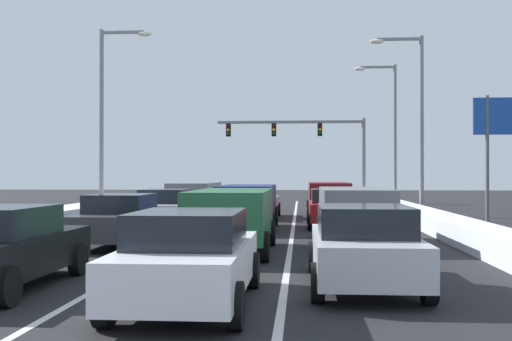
{
  "coord_description": "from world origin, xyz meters",
  "views": [
    {
      "loc": [
        2.0,
        -4.03,
        2.1
      ],
      "look_at": [
        -0.32,
        27.87,
        2.28
      ],
      "focal_mm": 43.46,
      "sensor_mm": 36.0,
      "label": 1
    }
  ],
  "objects": [
    {
      "name": "suv_green_center_lane_second",
      "position": [
        0.17,
        12.33,
        1.02
      ],
      "size": [
        2.16,
        4.9,
        1.67
      ],
      "color": "#1E5633",
      "rests_on": "ground"
    },
    {
      "name": "lane_stripe_between_center_lane_and_left_lane",
      "position": [
        -1.7,
        20.94,
        0.0
      ],
      "size": [
        0.14,
        46.06,
        0.01
      ],
      "primitive_type": "cube",
      "color": "silver",
      "rests_on": "ground"
    },
    {
      "name": "sedan_white_center_lane_nearest",
      "position": [
        0.23,
        5.74,
        0.76
      ],
      "size": [
        2.0,
        4.5,
        1.51
      ],
      "color": "silver",
      "rests_on": "ground"
    },
    {
      "name": "sedan_charcoal_left_lane_second",
      "position": [
        -3.23,
        13.77,
        0.76
      ],
      "size": [
        2.0,
        4.5,
        1.51
      ],
      "color": "#38383D",
      "rests_on": "ground"
    },
    {
      "name": "sedan_silver_left_lane_third",
      "position": [
        -3.23,
        19.64,
        0.76
      ],
      "size": [
        2.0,
        4.5,
        1.51
      ],
      "color": "#B7BABF",
      "rests_on": "ground"
    },
    {
      "name": "street_lamp_right_mid",
      "position": [
        7.6,
        35.59,
        5.34
      ],
      "size": [
        2.66,
        0.36,
        9.02
      ],
      "color": "gray",
      "rests_on": "ground"
    },
    {
      "name": "suv_gray_left_lane_fourth",
      "position": [
        -3.15,
        25.82,
        1.02
      ],
      "size": [
        2.16,
        4.9,
        1.67
      ],
      "color": "slate",
      "rests_on": "ground"
    },
    {
      "name": "roadside_sign_right",
      "position": [
        11.04,
        23.37,
        4.02
      ],
      "size": [
        3.2,
        0.16,
        5.5
      ],
      "color": "#59595B",
      "rests_on": "ground"
    },
    {
      "name": "sedan_silver_right_lane_nearest",
      "position": [
        3.16,
        7.59,
        0.76
      ],
      "size": [
        2.0,
        4.5,
        1.51
      ],
      "color": "#B7BABF",
      "rests_on": "ground"
    },
    {
      "name": "snow_bank_left_shoulder",
      "position": [
        -7.0,
        20.94,
        0.41
      ],
      "size": [
        1.67,
        46.06,
        0.81
      ],
      "primitive_type": "cube",
      "color": "silver",
      "rests_on": "ground"
    },
    {
      "name": "suv_navy_center_lane_third",
      "position": [
        -0.01,
        19.25,
        1.02
      ],
      "size": [
        2.16,
        4.9,
        1.67
      ],
      "color": "navy",
      "rests_on": "ground"
    },
    {
      "name": "suv_gray_right_lane_second",
      "position": [
        3.59,
        14.64,
        1.02
      ],
      "size": [
        2.16,
        4.9,
        1.67
      ],
      "color": "slate",
      "rests_on": "ground"
    },
    {
      "name": "snow_bank_right_shoulder",
      "position": [
        7.0,
        20.94,
        0.32
      ],
      "size": [
        1.25,
        46.06,
        0.65
      ],
      "primitive_type": "cube",
      "color": "silver",
      "rests_on": "ground"
    },
    {
      "name": "street_lamp_left_mid",
      "position": [
        -7.74,
        26.56,
        5.53
      ],
      "size": [
        2.66,
        0.36,
        9.4
      ],
      "color": "gray",
      "rests_on": "ground"
    },
    {
      "name": "suv_maroon_right_lane_fourth",
      "position": [
        3.38,
        27.01,
        1.02
      ],
      "size": [
        2.16,
        4.9,
        1.67
      ],
      "color": "maroon",
      "rests_on": "ground"
    },
    {
      "name": "lane_stripe_between_right_lane_and_center_lane",
      "position": [
        1.7,
        20.94,
        0.0
      ],
      "size": [
        0.14,
        46.06,
        0.01
      ],
      "primitive_type": "cube",
      "color": "silver",
      "rests_on": "ground"
    },
    {
      "name": "sedan_tan_center_lane_fourth",
      "position": [
        -0.03,
        25.46,
        0.76
      ],
      "size": [
        2.0,
        4.5,
        1.51
      ],
      "color": "#937F60",
      "rests_on": "ground"
    },
    {
      "name": "traffic_light_gantry",
      "position": [
        2.77,
        41.86,
        4.74
      ],
      "size": [
        10.94,
        0.47,
        6.2
      ],
      "color": "slate",
      "rests_on": "ground"
    },
    {
      "name": "street_lamp_right_near",
      "position": [
        7.65,
        27.22,
        5.31
      ],
      "size": [
        2.66,
        0.36,
        8.98
      ],
      "color": "gray",
      "rests_on": "ground"
    },
    {
      "name": "sedan_red_right_lane_third",
      "position": [
        3.25,
        20.59,
        0.76
      ],
      "size": [
        2.0,
        4.5,
        1.51
      ],
      "color": "maroon",
      "rests_on": "ground"
    },
    {
      "name": "ground_plane",
      "position": [
        0.0,
        16.75,
        0.0
      ],
      "size": [
        120.0,
        120.0,
        0.0
      ],
      "primitive_type": "plane",
      "color": "black"
    }
  ]
}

